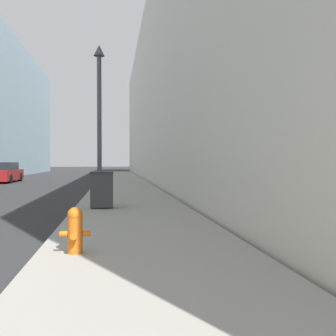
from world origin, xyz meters
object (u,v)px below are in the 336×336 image
Objects in this scene: trash_bin at (102,189)px; lamppost at (99,112)px; parked_sedan_far at (3,173)px; fire_hydrant at (75,229)px.

lamppost reaches higher than trash_bin.
parked_sedan_far is at bearing 117.89° from lamppost.
fire_hydrant is 5.78m from trash_bin.
parked_sedan_far is (-7.73, 17.28, -0.01)m from trash_bin.
trash_bin is 4.12m from lamppost.
parked_sedan_far is (-7.50, 23.06, 0.18)m from fire_hydrant.
trash_bin is at bearing -65.90° from parked_sedan_far.
lamppost is at bearing 89.73° from fire_hydrant.
trash_bin is 0.24× the size of parked_sedan_far.
lamppost is 16.36m from parked_sedan_far.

